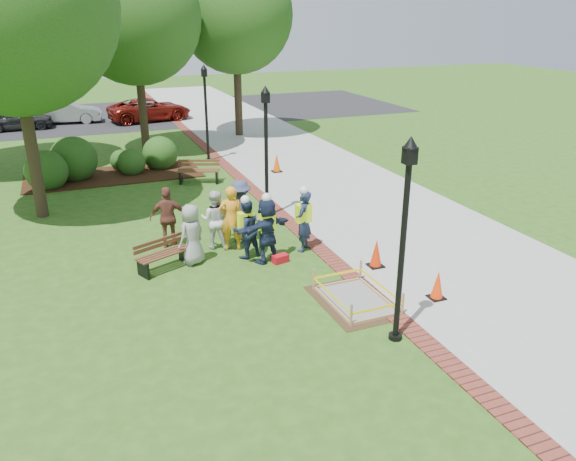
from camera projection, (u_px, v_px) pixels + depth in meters
name	position (u px, v px, depth m)	size (l,w,h in m)	color
ground	(287.00, 287.00, 13.86)	(100.00, 100.00, 0.00)	#285116
sidewalk	(310.00, 169.00, 24.23)	(6.00, 60.00, 0.02)	#9E9E99
brick_edging	(238.00, 176.00, 23.12)	(0.50, 60.00, 0.03)	maroon
mulch_bed	(114.00, 176.00, 23.24)	(7.00, 3.00, 0.05)	#381E0F
parking_lot	(139.00, 114.00, 37.27)	(36.00, 12.00, 0.01)	black
wet_concrete_pad	(356.00, 293.00, 13.10)	(1.74, 2.33, 0.55)	#47331E
bench_near	(164.00, 261.00, 14.73)	(1.55, 1.05, 0.80)	brown
bench_far	(199.00, 176.00, 22.23)	(1.73, 1.05, 0.89)	brown
cone_front	(438.00, 286.00, 13.18)	(0.37, 0.37, 0.73)	black
cone_back	(376.00, 254.00, 14.84)	(0.40, 0.40, 0.78)	black
cone_far	(277.00, 163.00, 23.67)	(0.41, 0.41, 0.80)	black
toolbox	(280.00, 259.00, 15.20)	(0.43, 0.24, 0.22)	red
lamp_near	(404.00, 228.00, 10.79)	(0.28, 0.28, 4.26)	black
lamp_mid	(266.00, 143.00, 17.72)	(0.28, 0.28, 4.26)	black
lamp_far	(206.00, 106.00, 24.65)	(0.28, 0.28, 4.26)	black
tree_left	(8.00, 5.00, 16.32)	(6.41, 6.41, 9.74)	#3D2D1E
tree_back	(134.00, 17.00, 24.89)	(5.94, 5.94, 9.09)	#3D2D1E
tree_right	(236.00, 15.00, 28.71)	(5.93, 5.93, 9.17)	#3D2D1E
shrub_a	(49.00, 188.00, 21.66)	(1.60, 1.60, 1.60)	#1A4614
shrub_b	(76.00, 179.00, 22.86)	(1.88, 1.88, 1.88)	#1A4614
shrub_c	(133.00, 174.00, 23.53)	(1.15, 1.15, 1.15)	#1A4614
shrub_d	(161.00, 168.00, 24.46)	(1.50, 1.50, 1.50)	#1A4614
shrub_e	(122.00, 169.00, 24.24)	(0.92, 0.92, 0.92)	#1A4614
casual_person_a	(192.00, 235.00, 14.89)	(0.63, 0.57, 1.67)	gray
casual_person_b	(231.00, 219.00, 15.73)	(0.67, 0.51, 1.88)	orange
casual_person_c	(215.00, 220.00, 15.89)	(0.65, 0.56, 1.71)	silver
casual_person_d	(169.00, 218.00, 15.95)	(0.64, 0.48, 1.78)	brown
casual_person_e	(240.00, 211.00, 16.33)	(0.70, 0.68, 1.86)	#343D5C
hivis_worker_a	(267.00, 228.00, 14.97)	(0.66, 0.53, 1.94)	#16213B
hivis_worker_b	(303.00, 219.00, 15.69)	(0.63, 0.66, 1.90)	#161B3B
hivis_worker_c	(246.00, 227.00, 15.25)	(0.59, 0.45, 1.79)	#1B2646
parked_car_a	(19.00, 130.00, 32.30)	(4.32, 1.88, 1.41)	#29292B
parked_car_b	(68.00, 123.00, 34.25)	(4.50, 1.96, 1.47)	#A7A7AD
parked_car_c	(151.00, 121.00, 35.02)	(4.65, 2.02, 1.52)	maroon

